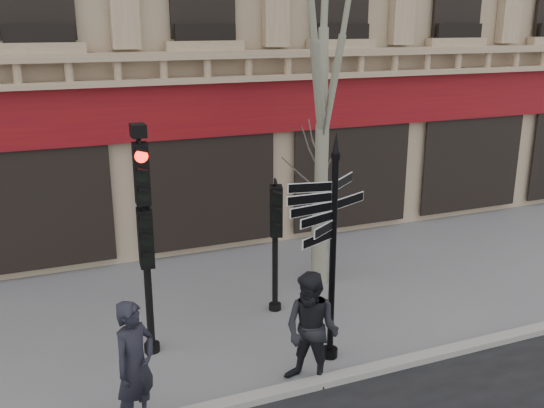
{
  "coord_description": "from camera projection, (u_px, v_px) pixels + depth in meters",
  "views": [
    {
      "loc": [
        -3.97,
        -8.89,
        5.56
      ],
      "look_at": [
        -0.07,
        0.6,
        2.47
      ],
      "focal_mm": 40.0,
      "sensor_mm": 36.0,
      "label": 1
    }
  ],
  "objects": [
    {
      "name": "kerb",
      "position": [
        324.0,
        382.0,
        9.66
      ],
      "size": [
        80.0,
        0.25,
        0.12
      ],
      "primitive_type": "cube",
      "color": "gray",
      "rests_on": "ground"
    },
    {
      "name": "traffic_signal_secondary",
      "position": [
        275.0,
        225.0,
        11.7
      ],
      "size": [
        0.51,
        0.43,
        2.59
      ],
      "rotation": [
        0.0,
        0.0,
        -0.32
      ],
      "color": "black",
      "rests_on": "ground"
    },
    {
      "name": "fingerpost",
      "position": [
        334.0,
        211.0,
        9.74
      ],
      "size": [
        2.0,
        2.0,
        3.94
      ],
      "rotation": [
        0.0,
        0.0,
        0.25
      ],
      "color": "black",
      "rests_on": "ground"
    },
    {
      "name": "pedestrian_a",
      "position": [
        135.0,
        366.0,
        8.43
      ],
      "size": [
        0.85,
        0.79,
        1.94
      ],
      "primitive_type": "imported",
      "rotation": [
        0.0,
        0.0,
        0.63
      ],
      "color": "black",
      "rests_on": "ground"
    },
    {
      "name": "traffic_signal_main",
      "position": [
        143.0,
        214.0,
        9.94
      ],
      "size": [
        0.47,
        0.35,
        4.03
      ],
      "rotation": [
        0.0,
        0.0,
        -0.07
      ],
      "color": "black",
      "rests_on": "ground"
    },
    {
      "name": "pedestrian_b",
      "position": [
        312.0,
        331.0,
        9.42
      ],
      "size": [
        1.14,
        1.17,
        1.91
      ],
      "primitive_type": "imported",
      "rotation": [
        0.0,
        0.0,
        -0.9
      ],
      "color": "black",
      "rests_on": "ground"
    },
    {
      "name": "ground",
      "position": [
        288.0,
        344.0,
        10.92
      ],
      "size": [
        80.0,
        80.0,
        0.0
      ],
      "primitive_type": "plane",
      "color": "slate",
      "rests_on": "ground"
    }
  ]
}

